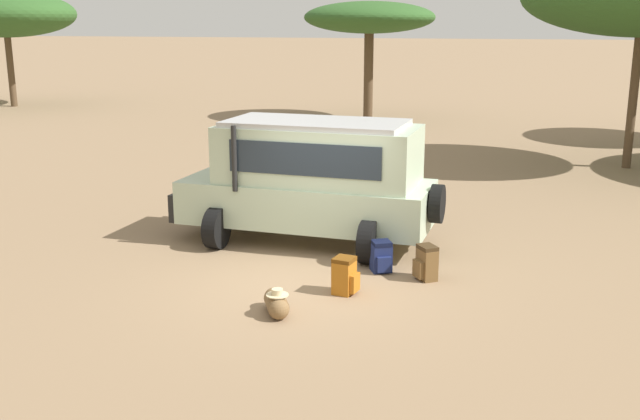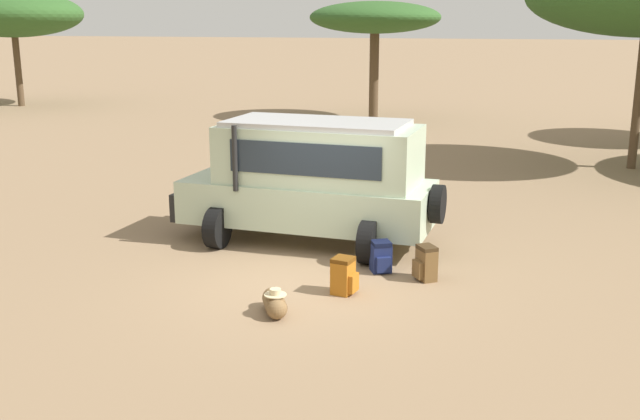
# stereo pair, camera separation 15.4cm
# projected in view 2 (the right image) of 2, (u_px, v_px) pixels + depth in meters

# --- Properties ---
(ground_plane) EXTENTS (320.00, 320.00, 0.00)m
(ground_plane) POSITION_uv_depth(u_px,v_px,m) (305.00, 282.00, 12.69)
(ground_plane) COLOR #8C7051
(safari_vehicle) EXTENTS (5.41, 2.92, 2.44)m
(safari_vehicle) POSITION_uv_depth(u_px,v_px,m) (313.00, 178.00, 14.68)
(safari_vehicle) COLOR #B2C6A8
(safari_vehicle) RESTS_ON ground_plane
(backpack_beside_front_wheel) EXTENTS (0.45, 0.41, 0.61)m
(backpack_beside_front_wheel) POSITION_uv_depth(u_px,v_px,m) (344.00, 276.00, 12.11)
(backpack_beside_front_wheel) COLOR #B26619
(backpack_beside_front_wheel) RESTS_ON ground_plane
(backpack_cluster_center) EXTENTS (0.46, 0.46, 0.60)m
(backpack_cluster_center) POSITION_uv_depth(u_px,v_px,m) (426.00, 263.00, 12.74)
(backpack_cluster_center) COLOR brown
(backpack_cluster_center) RESTS_ON ground_plane
(backpack_near_rear_wheel) EXTENTS (0.43, 0.47, 0.56)m
(backpack_near_rear_wheel) POSITION_uv_depth(u_px,v_px,m) (381.00, 257.00, 13.15)
(backpack_near_rear_wheel) COLOR navy
(backpack_near_rear_wheel) RESTS_ON ground_plane
(duffel_bag_low_black_case) EXTENTS (0.53, 0.75, 0.43)m
(duffel_bag_low_black_case) POSITION_uv_depth(u_px,v_px,m) (275.00, 303.00, 11.32)
(duffel_bag_low_black_case) COLOR brown
(duffel_bag_low_black_case) RESTS_ON ground_plane
(acacia_tree_far_left) EXTENTS (7.02, 6.29, 5.67)m
(acacia_tree_far_left) POSITION_uv_depth(u_px,v_px,m) (13.00, 14.00, 37.14)
(acacia_tree_far_left) COLOR brown
(acacia_tree_far_left) RESTS_ON ground_plane
(acacia_tree_left_mid) EXTENTS (5.68, 5.32, 5.07)m
(acacia_tree_left_mid) POSITION_uv_depth(u_px,v_px,m) (375.00, 18.00, 32.21)
(acacia_tree_left_mid) COLOR brown
(acacia_tree_left_mid) RESTS_ON ground_plane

